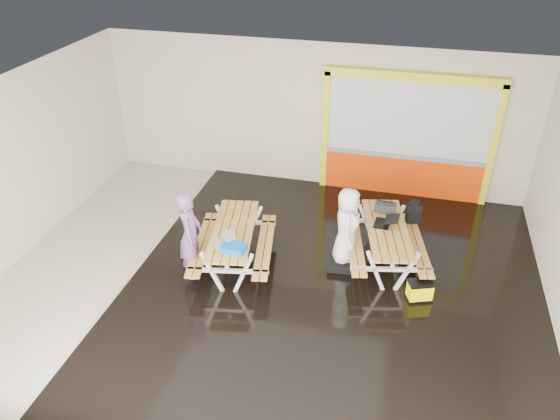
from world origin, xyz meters
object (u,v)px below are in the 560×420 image
(person_right, at_px, (347,227))
(laptop_left, at_px, (224,240))
(laptop_right, at_px, (386,222))
(picnic_table_right, at_px, (386,237))
(toolbox, at_px, (385,207))
(picnic_table_left, at_px, (234,238))
(blue_pouch, at_px, (234,248))
(dark_case, at_px, (340,265))
(fluke_bag, at_px, (420,291))
(backpack, at_px, (414,211))
(person_left, at_px, (190,235))

(person_right, distance_m, laptop_left, 2.34)
(person_right, height_order, laptop_right, person_right)
(picnic_table_right, height_order, toolbox, toolbox)
(picnic_table_left, xyz_separation_m, blue_pouch, (0.25, -0.68, 0.26))
(picnic_table_right, bearing_deg, laptop_right, 111.37)
(picnic_table_left, xyz_separation_m, toolbox, (2.71, 1.36, 0.29))
(dark_case, xyz_separation_m, fluke_bag, (1.51, -0.54, 0.09))
(laptop_left, distance_m, blue_pouch, 0.33)
(laptop_left, relative_size, dark_case, 1.10)
(picnic_table_right, relative_size, person_right, 1.53)
(toolbox, height_order, dark_case, toolbox)
(toolbox, bearing_deg, fluke_bag, -62.41)
(picnic_table_right, height_order, dark_case, picnic_table_right)
(laptop_left, xyz_separation_m, laptop_right, (2.78, 1.35, 0.00))
(person_right, bearing_deg, blue_pouch, 118.37)
(laptop_right, bearing_deg, blue_pouch, -148.27)
(person_right, xyz_separation_m, backpack, (1.20, 1.06, -0.11))
(picnic_table_left, distance_m, person_left, 0.85)
(picnic_table_right, relative_size, laptop_right, 5.09)
(picnic_table_left, relative_size, toolbox, 5.65)
(person_right, xyz_separation_m, laptop_right, (0.69, 0.31, 0.02))
(person_left, xyz_separation_m, fluke_bag, (4.19, 0.28, -0.67))
(laptop_left, xyz_separation_m, backpack, (3.29, 2.10, -0.13))
(laptop_right, bearing_deg, toolbox, 95.96)
(person_left, distance_m, laptop_right, 3.68)
(blue_pouch, bearing_deg, laptop_left, 142.37)
(picnic_table_left, bearing_deg, backpack, 26.44)
(backpack, height_order, dark_case, backpack)
(picnic_table_right, xyz_separation_m, laptop_left, (-2.83, -1.24, 0.26))
(dark_case, bearing_deg, laptop_left, -157.65)
(dark_case, bearing_deg, blue_pouch, -149.52)
(toolbox, xyz_separation_m, dark_case, (-0.70, -1.00, -0.81))
(picnic_table_left, relative_size, laptop_right, 5.05)
(backpack, bearing_deg, picnic_table_right, -118.31)
(laptop_left, bearing_deg, dark_case, 22.35)
(laptop_right, xyz_separation_m, fluke_bag, (0.76, -1.06, -0.69))
(picnic_table_left, bearing_deg, toolbox, 26.70)
(person_right, relative_size, fluke_bag, 3.12)
(person_right, relative_size, blue_pouch, 3.88)
(person_right, distance_m, blue_pouch, 2.21)
(laptop_right, bearing_deg, fluke_bag, -54.47)
(laptop_right, relative_size, backpack, 0.99)
(dark_case, height_order, fluke_bag, fluke_bag)
(backpack, bearing_deg, laptop_left, -147.47)
(fluke_bag, bearing_deg, person_left, -176.14)
(picnic_table_left, relative_size, backpack, 4.99)
(toolbox, relative_size, dark_case, 0.91)
(picnic_table_left, bearing_deg, picnic_table_right, 15.20)
(person_right, distance_m, laptop_right, 0.76)
(blue_pouch, bearing_deg, backpack, 37.28)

